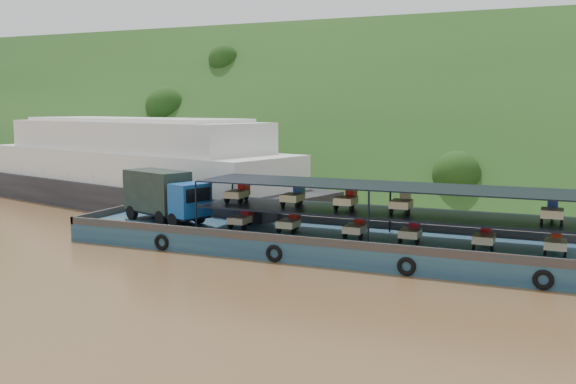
% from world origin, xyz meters
% --- Properties ---
extents(ground, '(160.00, 160.00, 0.00)m').
position_xyz_m(ground, '(0.00, 0.00, 0.00)').
color(ground, brown).
rests_on(ground, ground).
extents(hillside, '(140.00, 39.60, 39.60)m').
position_xyz_m(hillside, '(0.00, 36.00, 0.00)').
color(hillside, '#1C3B15').
rests_on(hillside, ground).
extents(cargo_barge, '(35.00, 7.18, 4.77)m').
position_xyz_m(cargo_barge, '(1.17, -1.12, 1.18)').
color(cargo_barge, navy).
rests_on(cargo_barge, ground).
extents(passenger_ferry, '(41.86, 20.57, 8.23)m').
position_xyz_m(passenger_ferry, '(-21.11, 10.82, 3.56)').
color(passenger_ferry, black).
rests_on(passenger_ferry, ground).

